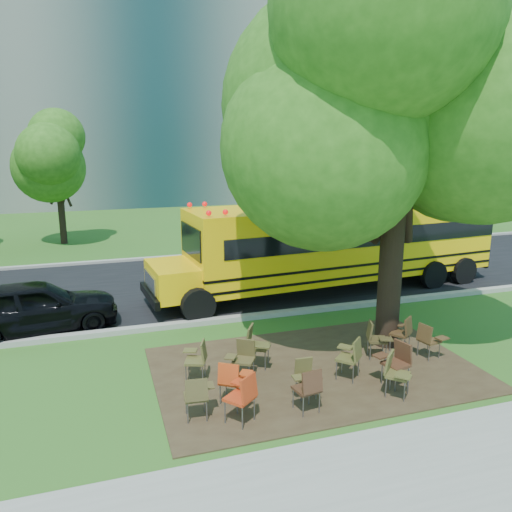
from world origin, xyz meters
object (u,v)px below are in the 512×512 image
object	(u,v)px
chair_10	(256,342)
chair_7	(429,338)
chair_11	(351,354)
black_car	(35,306)
chair_4	(309,385)
chair_2	(243,393)
chair_12	(375,336)
chair_0	(198,393)
chair_6	(397,359)
main_tree	(401,100)
chair_3	(304,374)
chair_8	(198,356)
chair_1	(232,378)
chair_13	(403,330)
chair_5	(395,371)
school_bus	(342,241)
chair_9	(243,355)

from	to	relation	value
chair_10	chair_7	bearing A→B (deg)	108.03
chair_11	black_car	distance (m)	8.28
chair_4	black_car	world-z (taller)	black_car
chair_2	black_car	world-z (taller)	black_car
chair_4	chair_11	size ratio (longest dim) A/B	0.97
chair_4	chair_12	world-z (taller)	chair_4
chair_0	chair_11	bearing A→B (deg)	14.58
chair_2	chair_6	xyz separation A→B (m)	(3.41, 0.41, -0.01)
chair_10	chair_11	distance (m)	2.09
main_tree	chair_7	xyz separation A→B (m)	(0.47, -1.02, -5.32)
chair_3	chair_8	size ratio (longest dim) A/B	0.88
main_tree	chair_0	world-z (taller)	main_tree
chair_2	chair_3	bearing A→B (deg)	-17.49
main_tree	black_car	world-z (taller)	main_tree
chair_0	chair_8	size ratio (longest dim) A/B	0.98
chair_2	chair_10	distance (m)	2.26
main_tree	chair_3	distance (m)	6.36
main_tree	chair_6	size ratio (longest dim) A/B	9.97
chair_4	chair_8	world-z (taller)	chair_4
chair_1	chair_3	bearing A→B (deg)	27.87
chair_7	chair_4	bearing A→B (deg)	-81.67
chair_10	chair_13	distance (m)	3.63
chair_12	black_car	world-z (taller)	black_car
chair_4	chair_10	world-z (taller)	chair_10
chair_5	black_car	size ratio (longest dim) A/B	0.22
chair_1	chair_13	bearing A→B (deg)	47.56
chair_8	school_bus	bearing A→B (deg)	-29.44
main_tree	chair_7	size ratio (longest dim) A/B	11.00
chair_11	chair_12	size ratio (longest dim) A/B	1.04
chair_7	chair_8	size ratio (longest dim) A/B	0.97
chair_1	chair_4	bearing A→B (deg)	3.28
chair_0	chair_3	bearing A→B (deg)	10.72
black_car	chair_0	bearing A→B (deg)	-157.69
chair_7	main_tree	bearing A→B (deg)	-167.18
school_bus	chair_1	bearing A→B (deg)	-136.59
chair_0	chair_10	xyz separation A→B (m)	(1.65, 1.74, 0.06)
chair_1	black_car	size ratio (longest dim) A/B	0.21
chair_2	chair_5	bearing A→B (deg)	-39.19
black_car	chair_9	bearing A→B (deg)	-141.45
chair_6	chair_12	bearing A→B (deg)	-26.00
chair_0	chair_1	xyz separation A→B (m)	(0.74, 0.37, 0.01)
chair_8	chair_11	size ratio (longest dim) A/B	0.95
chair_3	chair_9	distance (m)	1.43
chair_11	chair_12	distance (m)	1.27
chair_0	chair_12	distance (m)	4.62
chair_2	chair_4	size ratio (longest dim) A/B	1.06
chair_1	chair_2	xyz separation A→B (m)	(0.01, -0.71, 0.05)
chair_12	chair_0	bearing A→B (deg)	-52.03
chair_6	chair_10	world-z (taller)	chair_10
chair_10	chair_2	bearing A→B (deg)	6.31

